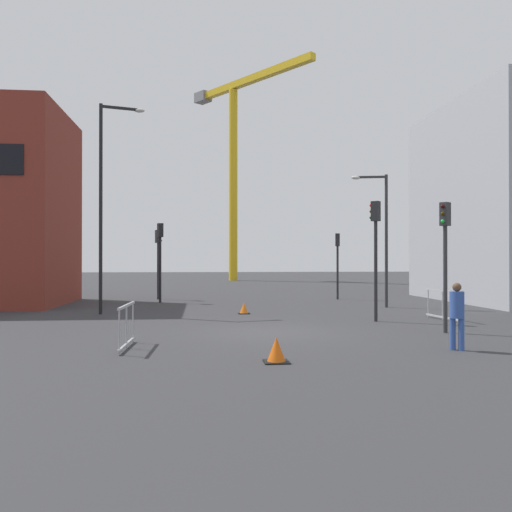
{
  "coord_description": "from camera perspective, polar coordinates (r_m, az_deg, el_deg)",
  "views": [
    {
      "loc": [
        -1.98,
        -16.19,
        2.18
      ],
      "look_at": [
        0.0,
        3.59,
        2.31
      ],
      "focal_mm": 38.13,
      "sensor_mm": 36.0,
      "label": 1
    }
  ],
  "objects": [
    {
      "name": "ground",
      "position": [
        16.45,
        1.26,
        -8.0
      ],
      "size": [
        160.0,
        160.0,
        0.0
      ],
      "primitive_type": "plane",
      "color": "#333335"
    },
    {
      "name": "construction_crane",
      "position": [
        57.92,
        -2.14,
        11.52
      ],
      "size": [
        11.1,
        14.71,
        21.0
      ],
      "color": "gold",
      "rests_on": "ground"
    },
    {
      "name": "streetlamp_tall",
      "position": [
        22.78,
        -15.5,
        6.46
      ],
      "size": [
        1.76,
        0.6,
        8.44
      ],
      "color": "black",
      "rests_on": "ground"
    },
    {
      "name": "streetlamp_short",
      "position": [
        25.54,
        13.03,
        2.89
      ],
      "size": [
        1.63,
        0.46,
        6.08
      ],
      "color": "#2D2D30",
      "rests_on": "ground"
    },
    {
      "name": "traffic_light_far",
      "position": [
        28.1,
        -10.02,
        0.69
      ],
      "size": [
        0.34,
        0.39,
        4.04
      ],
      "color": "black",
      "rests_on": "ground"
    },
    {
      "name": "traffic_light_corner",
      "position": [
        17.12,
        19.23,
        1.1
      ],
      "size": [
        0.37,
        0.36,
        3.89
      ],
      "color": "#2D2D30",
      "rests_on": "ground"
    },
    {
      "name": "traffic_light_near",
      "position": [
        19.63,
        12.43,
        1.53
      ],
      "size": [
        0.37,
        0.36,
        4.24
      ],
      "color": "#232326",
      "rests_on": "ground"
    },
    {
      "name": "traffic_light_crosswalk",
      "position": [
        30.16,
        8.55,
        0.13
      ],
      "size": [
        0.3,
        0.39,
        3.62
      ],
      "color": "#232326",
      "rests_on": "ground"
    },
    {
      "name": "traffic_light_island",
      "position": [
        30.29,
        -10.22,
        0.35
      ],
      "size": [
        0.39,
        0.35,
        3.8
      ],
      "color": "#232326",
      "rests_on": "ground"
    },
    {
      "name": "pedestrian_walking",
      "position": [
        13.98,
        20.33,
        -5.46
      ],
      "size": [
        0.34,
        0.34,
        1.62
      ],
      "color": "#33519E",
      "rests_on": "ground"
    },
    {
      "name": "safety_barrier_rear",
      "position": [
        20.79,
        18.98,
        -4.83
      ],
      "size": [
        0.3,
        2.23,
        1.08
      ],
      "color": "#B2B5BA",
      "rests_on": "ground"
    },
    {
      "name": "safety_barrier_front",
      "position": [
        13.79,
        -13.43,
        -7.11
      ],
      "size": [
        0.14,
        2.08,
        1.08
      ],
      "color": "#9EA0A5",
      "rests_on": "ground"
    },
    {
      "name": "traffic_cone_striped",
      "position": [
        21.93,
        -1.27,
        -5.54
      ],
      "size": [
        0.46,
        0.46,
        0.47
      ],
      "color": "black",
      "rests_on": "ground"
    },
    {
      "name": "traffic_cone_on_verge",
      "position": [
        11.68,
        2.15,
        -9.9
      ],
      "size": [
        0.53,
        0.53,
        0.54
      ],
      "color": "black",
      "rests_on": "ground"
    }
  ]
}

